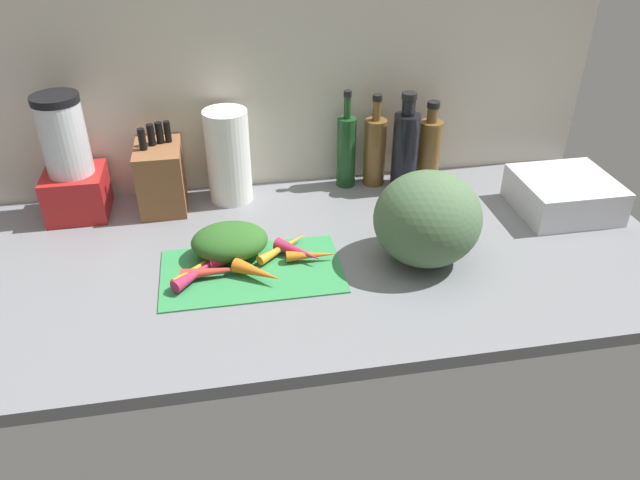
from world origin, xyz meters
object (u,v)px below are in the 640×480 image
carrot_1 (194,270)px  bottle_2 (405,149)px  winter_squash (427,219)px  bottle_1 (375,150)px  paper_towel_roll (228,156)px  carrot_0 (218,271)px  bottle_0 (346,150)px  bottle_3 (429,150)px  dish_rack (564,195)px  carrot_6 (257,272)px  blender_appliance (70,166)px  cutting_board (252,270)px  carrot_5 (284,248)px  carrot_4 (310,255)px  carrot_2 (232,258)px  knife_block (161,176)px  carrot_7 (231,242)px  carrot_8 (198,272)px  carrot_3 (299,252)px

carrot_1 → bottle_2: size_ratio=0.46×
winter_squash → bottle_1: (-1.88, 39.46, -0.68)cm
paper_towel_roll → carrot_0: bearing=-97.5°
bottle_0 → carrot_0: bearing=-133.2°
bottle_3 → dish_rack: bearing=-36.6°
dish_rack → bottle_2: bearing=152.8°
carrot_6 → bottle_3: (51.60, 39.68, 7.29)cm
blender_appliance → cutting_board: bearing=-39.4°
winter_squash → bottle_3: bearing=70.7°
paper_towel_roll → bottle_2: bearing=-2.9°
carrot_5 → bottle_1: bearing=47.3°
paper_towel_roll → bottle_1: size_ratio=0.96×
winter_squash → bottle_0: bearing=103.8°
bottle_1 → carrot_4: bearing=-123.5°
carrot_4 → carrot_5: 6.95cm
paper_towel_roll → carrot_2: bearing=-93.1°
carrot_1 → carrot_6: (13.53, -3.65, 0.36)cm
carrot_2 → carrot_5: carrot_2 is taller
carrot_1 → carrot_2: (8.27, 2.79, 0.31)cm
knife_block → dish_rack: bearing=-11.4°
carrot_7 → carrot_8: carrot_7 is taller
bottle_1 → bottle_3: bearing=-6.7°
cutting_board → carrot_7: (-4.02, 9.49, 2.04)cm
bottle_2 → carrot_5: bearing=-143.2°
cutting_board → carrot_4: bearing=5.2°
carrot_7 → knife_block: (-16.12, 25.07, 6.30)cm
carrot_5 → carrot_6: (-7.09, -9.46, 0.56)cm
bottle_2 → carrot_4: bearing=-134.5°
carrot_4 → bottle_2: 45.69cm
carrot_6 → bottle_3: 65.50cm
carrot_6 → blender_appliance: bearing=138.2°
cutting_board → carrot_5: bearing=34.7°
carrot_3 → carrot_8: 23.00cm
bottle_0 → bottle_1: size_ratio=1.05×
cutting_board → carrot_2: carrot_2 is taller
carrot_7 → winter_squash: (43.48, -11.35, 8.35)cm
carrot_1 → bottle_1: size_ratio=0.48×
cutting_board → paper_towel_roll: (-2.47, 35.46, 12.02)cm
bottle_1 → carrot_7: bearing=-146.0°
blender_appliance → bottle_3: (94.11, 1.73, -3.87)cm
carrot_5 → carrot_8: size_ratio=1.13×
knife_block → blender_appliance: (-21.35, -0.46, 4.94)cm
carrot_2 → winter_squash: (43.69, -4.45, 8.31)cm
carrot_8 → carrot_7: bearing=54.3°
carrot_5 → carrot_6: 11.84cm
carrot_6 → bottle_0: bottle_0 is taller
carrot_5 → carrot_7: (-12.14, 3.87, 0.47)cm
knife_block → paper_towel_roll: bearing=2.9°
paper_towel_roll → dish_rack: bearing=-14.3°
carrot_7 → carrot_1: bearing=-131.2°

